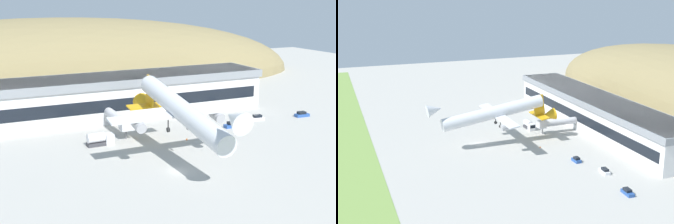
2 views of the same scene
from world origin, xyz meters
The scene contains 10 objects.
ground_plane centered at (0.00, 0.00, 0.00)m, with size 365.17×365.17×0.00m, color #ADAAA3.
hill_backdrop centered at (-3.81, 112.63, 0.00)m, with size 237.56×79.92×54.75m, color olive.
terminal_building centered at (-1.25, 49.41, 7.21)m, with size 104.09×18.52×12.72m.
jetway_0 centered at (-1.82, 31.67, 3.99)m, with size 3.38×16.37×5.43m.
cargo_airplane centered at (3.33, 5.41, 11.73)m, with size 32.20×48.15×11.46m.
service_car_0 centered at (40.03, 27.32, 0.68)m, with size 4.64×2.15×1.65m.
service_car_2 centered at (55.08, 24.93, 0.68)m, with size 4.59×2.23×1.65m.
service_car_3 centered at (28.67, 23.95, 0.69)m, with size 3.63×1.87×1.68m.
fuel_truck centered at (-9.48, 24.15, 1.56)m, with size 6.85×2.62×3.29m.
traffic_cone_0 centered at (12.10, 18.85, 0.28)m, with size 0.52×0.52×0.58m.
Camera 1 is at (-41.31, -83.47, 36.44)m, focal length 50.00 mm.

